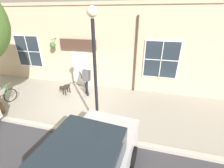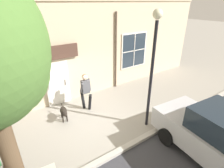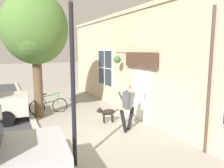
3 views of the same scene
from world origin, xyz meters
name	(u,v)px [view 3 (image 3 of 3)]	position (x,y,z in m)	size (l,w,h in m)	color
ground_plane	(99,132)	(0.00, 0.00, 0.00)	(90.00, 90.00, 0.00)	gray
storefront_facade	(153,65)	(-2.34, -0.01, 2.37)	(0.95, 18.00, 4.73)	#C6B293
pedestrian_walking	(127,103)	(-0.97, 0.34, 1.06)	(0.69, 0.54, 1.75)	black
dog_on_leash	(107,112)	(-0.70, -0.85, 0.44)	(0.98, 0.39, 0.66)	black
street_tree_by_curb	(35,31)	(1.65, -2.84, 3.72)	(2.75, 2.48, 5.37)	brown
leaning_bicycle	(49,105)	(1.14, -3.26, 0.38)	(1.74, 0.20, 1.00)	black
street_lamp	(72,52)	(1.45, 1.80, 2.90)	(0.32, 0.32, 4.37)	black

